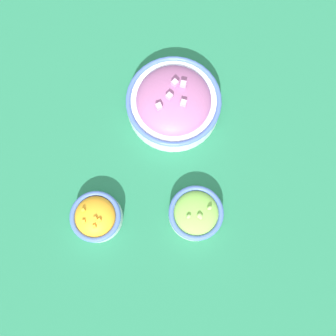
# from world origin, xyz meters

# --- Properties ---
(ground_plane) EXTENTS (3.00, 3.00, 0.00)m
(ground_plane) POSITION_xyz_m (0.00, 0.00, 0.00)
(ground_plane) COLOR #23704C
(bowl_red_onion) EXTENTS (0.23, 0.23, 0.09)m
(bowl_red_onion) POSITION_xyz_m (0.16, 0.00, 0.04)
(bowl_red_onion) COLOR silver
(bowl_red_onion) RESTS_ON ground_plane
(bowl_squash) EXTENTS (0.12, 0.12, 0.07)m
(bowl_squash) POSITION_xyz_m (-0.13, 0.15, 0.03)
(bowl_squash) COLOR silver
(bowl_squash) RESTS_ON ground_plane
(bowl_lettuce) EXTENTS (0.13, 0.13, 0.07)m
(bowl_lettuce) POSITION_xyz_m (-0.10, -0.07, 0.03)
(bowl_lettuce) COLOR silver
(bowl_lettuce) RESTS_ON ground_plane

